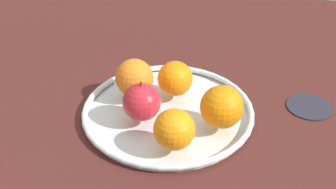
{
  "coord_description": "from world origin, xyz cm",
  "views": [
    {
      "loc": [
        -65.44,
        -19.17,
        50.92
      ],
      "look_at": [
        0.0,
        0.0,
        4.8
      ],
      "focal_mm": 45.81,
      "sensor_mm": 36.0,
      "label": 1
    }
  ],
  "objects_px": {
    "apple": "(142,102)",
    "orange_center": "(174,130)",
    "ambient_coaster": "(309,106)",
    "orange_front_right": "(222,107)",
    "orange_back_left": "(173,78)",
    "fruit_bowl": "(168,111)",
    "orange_front_left": "(134,78)"
  },
  "relations": [
    {
      "from": "fruit_bowl",
      "to": "apple",
      "type": "height_order",
      "value": "apple"
    },
    {
      "from": "orange_center",
      "to": "fruit_bowl",
      "type": "bearing_deg",
      "value": 21.58
    },
    {
      "from": "orange_front_left",
      "to": "fruit_bowl",
      "type": "bearing_deg",
      "value": -108.69
    },
    {
      "from": "orange_front_right",
      "to": "ambient_coaster",
      "type": "distance_m",
      "value": 0.21
    },
    {
      "from": "orange_back_left",
      "to": "orange_front_right",
      "type": "height_order",
      "value": "orange_front_right"
    },
    {
      "from": "apple",
      "to": "orange_back_left",
      "type": "height_order",
      "value": "apple"
    },
    {
      "from": "fruit_bowl",
      "to": "ambient_coaster",
      "type": "distance_m",
      "value": 0.29
    },
    {
      "from": "orange_back_left",
      "to": "orange_front_right",
      "type": "relative_size",
      "value": 0.9
    },
    {
      "from": "orange_center",
      "to": "apple",
      "type": "bearing_deg",
      "value": 52.48
    },
    {
      "from": "fruit_bowl",
      "to": "orange_back_left",
      "type": "distance_m",
      "value": 0.07
    },
    {
      "from": "orange_front_right",
      "to": "orange_front_left",
      "type": "relative_size",
      "value": 1.03
    },
    {
      "from": "orange_front_left",
      "to": "orange_front_right",
      "type": "bearing_deg",
      "value": -105.43
    },
    {
      "from": "fruit_bowl",
      "to": "apple",
      "type": "bearing_deg",
      "value": 140.99
    },
    {
      "from": "orange_front_right",
      "to": "ambient_coaster",
      "type": "height_order",
      "value": "orange_front_right"
    },
    {
      "from": "fruit_bowl",
      "to": "apple",
      "type": "distance_m",
      "value": 0.07
    },
    {
      "from": "orange_back_left",
      "to": "orange_front_right",
      "type": "xyz_separation_m",
      "value": [
        -0.08,
        -0.11,
        0.0
      ]
    },
    {
      "from": "fruit_bowl",
      "to": "orange_back_left",
      "type": "bearing_deg",
      "value": 5.54
    },
    {
      "from": "fruit_bowl",
      "to": "orange_center",
      "type": "distance_m",
      "value": 0.12
    },
    {
      "from": "orange_front_right",
      "to": "orange_front_left",
      "type": "height_order",
      "value": "orange_front_right"
    },
    {
      "from": "orange_back_left",
      "to": "ambient_coaster",
      "type": "xyz_separation_m",
      "value": [
        0.05,
        -0.27,
        -0.05
      ]
    },
    {
      "from": "orange_front_right",
      "to": "orange_front_left",
      "type": "distance_m",
      "value": 0.19
    },
    {
      "from": "apple",
      "to": "ambient_coaster",
      "type": "bearing_deg",
      "value": -63.94
    },
    {
      "from": "orange_back_left",
      "to": "ambient_coaster",
      "type": "bearing_deg",
      "value": -79.1
    },
    {
      "from": "apple",
      "to": "orange_back_left",
      "type": "distance_m",
      "value": 0.1
    },
    {
      "from": "orange_front_right",
      "to": "orange_front_left",
      "type": "xyz_separation_m",
      "value": [
        0.05,
        0.19,
        -0.0
      ]
    },
    {
      "from": "apple",
      "to": "orange_front_left",
      "type": "relative_size",
      "value": 1.04
    },
    {
      "from": "fruit_bowl",
      "to": "orange_front_right",
      "type": "height_order",
      "value": "orange_front_right"
    },
    {
      "from": "orange_front_right",
      "to": "orange_back_left",
      "type": "bearing_deg",
      "value": 56.14
    },
    {
      "from": "apple",
      "to": "ambient_coaster",
      "type": "xyz_separation_m",
      "value": [
        0.15,
        -0.31,
        -0.05
      ]
    },
    {
      "from": "apple",
      "to": "orange_center",
      "type": "distance_m",
      "value": 0.1
    },
    {
      "from": "ambient_coaster",
      "to": "orange_center",
      "type": "bearing_deg",
      "value": 132.97
    },
    {
      "from": "orange_center",
      "to": "ambient_coaster",
      "type": "xyz_separation_m",
      "value": [
        0.21,
        -0.23,
        -0.05
      ]
    }
  ]
}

